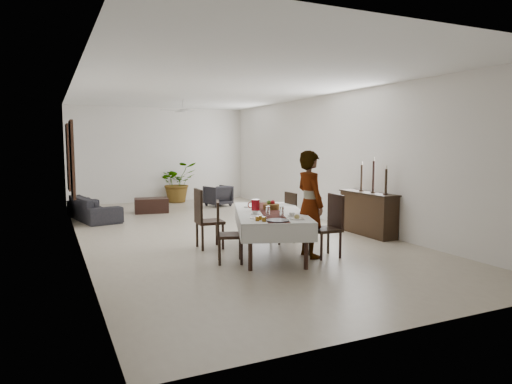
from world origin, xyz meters
name	(u,v)px	position (x,y,z in m)	size (l,w,h in m)	color
floor	(221,231)	(0.00, 0.00, 0.00)	(6.00, 12.00, 0.00)	#BAAD93
ceiling	(219,87)	(0.00, 0.00, 3.20)	(6.00, 12.00, 0.02)	white
wall_back	(159,155)	(0.00, 6.00, 1.60)	(6.00, 0.02, 3.20)	white
wall_front	(420,179)	(0.00, -6.00, 1.60)	(6.00, 0.02, 3.20)	white
wall_left	(76,163)	(-3.00, 0.00, 1.60)	(0.02, 12.00, 3.20)	white
wall_right	(333,159)	(3.00, 0.00, 1.60)	(0.02, 12.00, 3.20)	white
dining_table_top	(270,213)	(0.10, -2.30, 0.73)	(1.00, 2.40, 0.05)	black
table_leg_fl	(250,249)	(-0.70, -3.23, 0.35)	(0.07, 0.07, 0.70)	black
table_leg_fr	(306,247)	(0.13, -3.53, 0.35)	(0.07, 0.07, 0.70)	black
table_leg_bl	(242,223)	(0.07, -1.08, 0.35)	(0.07, 0.07, 0.70)	black
table_leg_br	(285,223)	(0.90, -1.38, 0.35)	(0.07, 0.07, 0.70)	black
tablecloth_top	(270,212)	(0.10, -2.30, 0.76)	(1.18, 2.58, 0.01)	white
tablecloth_drape_left	(238,220)	(-0.45, -2.11, 0.61)	(0.01, 2.58, 0.30)	white
tablecloth_drape_right	(302,219)	(0.65, -2.50, 0.61)	(0.01, 2.58, 0.30)	white
tablecloth_drape_near	(280,233)	(-0.34, -3.51, 0.61)	(1.18, 0.01, 0.30)	silver
tablecloth_drape_far	(263,209)	(0.54, -1.09, 0.61)	(1.18, 0.01, 0.30)	silver
table_runner	(270,211)	(0.10, -2.30, 0.76)	(0.35, 2.50, 0.00)	#531F17
red_pitcher	(256,205)	(-0.08, -2.08, 0.86)	(0.15, 0.15, 0.20)	maroon
pitcher_handle	(251,205)	(-0.16, -2.05, 0.86)	(0.12, 0.12, 0.02)	maroon
wine_glass_near	(282,212)	(-0.01, -2.96, 0.85)	(0.07, 0.07, 0.17)	white
wine_glass_mid	(268,211)	(-0.18, -2.79, 0.85)	(0.07, 0.07, 0.17)	white
teacup_right	(292,215)	(0.18, -2.97, 0.79)	(0.09, 0.09, 0.06)	silver
saucer_right	(292,216)	(0.18, -2.97, 0.77)	(0.15, 0.15, 0.01)	silver
teacup_left	(255,213)	(-0.30, -2.53, 0.79)	(0.09, 0.09, 0.06)	silver
saucer_left	(255,214)	(-0.30, -2.53, 0.77)	(0.15, 0.15, 0.01)	silver
plate_near_right	(297,219)	(0.11, -3.26, 0.77)	(0.24, 0.24, 0.02)	white
bread_near_right	(297,217)	(0.11, -3.26, 0.80)	(0.09, 0.09, 0.09)	tan
plate_near_left	(257,218)	(-0.44, -2.91, 0.77)	(0.24, 0.24, 0.02)	white
plate_far_left	(250,207)	(-0.01, -1.68, 0.77)	(0.24, 0.24, 0.02)	silver
serving_tray	(278,220)	(-0.26, -3.29, 0.77)	(0.36, 0.36, 0.02)	#3B3A3F
jam_jar_a	(264,219)	(-0.47, -3.25, 0.80)	(0.06, 0.06, 0.08)	#845813
jam_jar_b	(257,219)	(-0.55, -3.15, 0.80)	(0.06, 0.06, 0.08)	#885613
jam_jar_c	(260,218)	(-0.47, -3.08, 0.80)	(0.06, 0.06, 0.08)	#8B6114
fruit_basket	(271,207)	(0.23, -2.09, 0.81)	(0.30, 0.30, 0.10)	brown
fruit_red	(273,202)	(0.27, -2.08, 0.89)	(0.09, 0.09, 0.09)	#A51015
fruit_green	(269,202)	(0.20, -2.04, 0.89)	(0.08, 0.08, 0.08)	#4F7824
chair_right_near_seat	(325,230)	(0.84, -2.97, 0.48)	(0.46, 0.46, 0.05)	black
chair_right_near_leg_fl	(340,245)	(1.03, -3.17, 0.23)	(0.05, 0.05, 0.46)	black
chair_right_near_leg_fr	(328,241)	(1.03, -2.79, 0.23)	(0.05, 0.05, 0.46)	black
chair_right_near_leg_bl	(321,247)	(0.65, -3.16, 0.23)	(0.05, 0.05, 0.46)	black
chair_right_near_leg_br	(310,243)	(0.65, -2.78, 0.23)	(0.05, 0.05, 0.46)	black
chair_right_near_back	(336,211)	(1.05, -2.98, 0.80)	(0.46, 0.04, 0.59)	black
chair_right_far_seat	(282,221)	(0.73, -1.60, 0.44)	(0.42, 0.42, 0.05)	black
chair_right_far_leg_fl	(294,233)	(0.91, -1.76, 0.21)	(0.04, 0.04, 0.42)	black
chair_right_far_leg_fr	(285,230)	(0.89, -1.42, 0.21)	(0.04, 0.04, 0.42)	black
chair_right_far_leg_bl	(279,234)	(0.57, -1.78, 0.21)	(0.04, 0.04, 0.42)	black
chair_right_far_leg_br	(271,231)	(0.55, -1.43, 0.21)	(0.04, 0.04, 0.42)	black
chair_right_far_back	(291,206)	(0.92, -1.59, 0.73)	(0.42, 0.04, 0.54)	black
chair_left_near_seat	(230,235)	(-0.80, -2.63, 0.46)	(0.44, 0.44, 0.05)	black
chair_left_near_leg_fl	(219,248)	(-0.91, -2.41, 0.22)	(0.04, 0.04, 0.43)	black
chair_left_near_leg_fr	(220,252)	(-1.03, -2.74, 0.22)	(0.04, 0.04, 0.43)	black
chair_left_near_leg_bl	(240,247)	(-0.58, -2.52, 0.22)	(0.04, 0.04, 0.43)	black
chair_left_near_leg_br	(242,252)	(-0.69, -2.86, 0.22)	(0.04, 0.04, 0.43)	black
chair_left_near_back	(218,218)	(-0.99, -2.57, 0.75)	(0.44, 0.04, 0.56)	black
chair_left_far_seat	(210,222)	(-0.76, -1.48, 0.50)	(0.48, 0.48, 0.05)	black
chair_left_far_leg_fl	(197,235)	(-0.95, -1.27, 0.24)	(0.05, 0.05, 0.47)	black
chair_left_far_leg_fr	(203,238)	(-0.97, -1.66, 0.24)	(0.05, 0.05, 0.47)	black
chair_left_far_leg_bl	(217,233)	(-0.56, -1.29, 0.24)	(0.05, 0.05, 0.47)	black
chair_left_far_leg_br	(223,237)	(-0.58, -1.68, 0.24)	(0.05, 0.05, 0.47)	black
chair_left_far_back	(198,205)	(-0.98, -1.47, 0.83)	(0.48, 0.04, 0.61)	black
woman	(310,204)	(0.61, -2.84, 0.93)	(0.68, 0.44, 1.86)	gray
sideboard_body	(368,214)	(2.78, -1.69, 0.45)	(0.40, 1.50, 0.90)	black
sideboard_top	(368,193)	(2.78, -1.69, 0.91)	(0.44, 1.56, 0.03)	black
candlestick_near_base	(386,194)	(2.78, -2.24, 0.94)	(0.10, 0.10, 0.03)	black
candlestick_near_shaft	(386,181)	(2.78, -2.24, 1.21)	(0.05, 0.05, 0.50)	black
candlestick_near_candle	(386,167)	(2.78, -2.24, 1.50)	(0.04, 0.04, 0.08)	white
candlestick_mid_base	(373,192)	(2.78, -1.84, 0.94)	(0.10, 0.10, 0.03)	black
candlestick_mid_shaft	(373,176)	(2.78, -1.84, 1.28)	(0.05, 0.05, 0.65)	black
candlestick_mid_candle	(374,159)	(2.78, -1.84, 1.65)	(0.04, 0.04, 0.08)	silver
candlestick_far_base	(361,190)	(2.78, -1.44, 0.94)	(0.10, 0.10, 0.03)	black
candlestick_far_shaft	(362,177)	(2.78, -1.44, 1.23)	(0.05, 0.05, 0.55)	black
candlestick_far_candle	(362,163)	(2.78, -1.44, 1.55)	(0.04, 0.04, 0.08)	beige
sofa	(94,208)	(-2.45, 2.87, 0.31)	(2.10, 0.82, 0.61)	#252328
armchair	(218,196)	(1.40, 4.04, 0.33)	(0.71, 0.73, 0.66)	#272429
coffee_table	(151,205)	(-0.82, 3.52, 0.21)	(0.94, 0.62, 0.42)	black
potted_plant	(178,182)	(0.50, 5.54, 0.68)	(1.23, 1.06, 1.36)	#385E25
mirror_frame_near	(72,159)	(-2.96, 2.20, 1.60)	(0.06, 1.05, 1.85)	black
mirror_glass_near	(74,159)	(-2.92, 2.20, 1.60)	(0.01, 0.90, 1.70)	white
mirror_frame_far	(68,157)	(-2.96, 4.30, 1.60)	(0.06, 1.05, 1.85)	black
mirror_glass_far	(69,157)	(-2.92, 4.30, 1.60)	(0.01, 0.90, 1.70)	silver
fan_rod	(182,103)	(0.00, 3.00, 3.10)	(0.04, 0.04, 0.20)	white
fan_hub	(183,110)	(0.00, 3.00, 2.90)	(0.16, 0.16, 0.08)	silver
fan_blade_n	(179,111)	(0.00, 3.35, 2.90)	(0.10, 0.55, 0.01)	silver
fan_blade_s	(186,110)	(0.00, 2.65, 2.90)	(0.10, 0.55, 0.01)	silver
fan_blade_e	(195,111)	(0.35, 3.00, 2.90)	(0.55, 0.10, 0.01)	white
fan_blade_w	(170,110)	(-0.35, 3.00, 2.90)	(0.55, 0.10, 0.01)	silver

